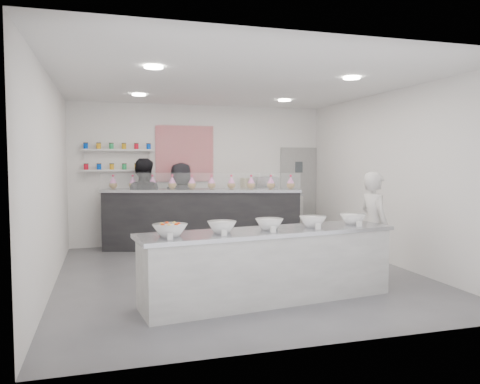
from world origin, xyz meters
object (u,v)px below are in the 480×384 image
espresso_machine (266,186)px  staff_right (181,205)px  back_bar (202,219)px  woman_prep (374,226)px  staff_left (142,204)px  espresso_ledge (271,218)px  prep_counter (269,265)px

espresso_machine → staff_right: (-1.93, -0.18, -0.35)m
back_bar → staff_right: size_ratio=2.25×
woman_prep → staff_left: (-3.19, 3.47, 0.11)m
woman_prep → staff_right: 4.21m
back_bar → woman_prep: woman_prep is taller
back_bar → woman_prep: bearing=-40.2°
espresso_machine → woman_prep: size_ratio=0.30×
back_bar → woman_prep: (2.03, -3.10, 0.20)m
espresso_ledge → staff_right: staff_right is taller
back_bar → woman_prep: size_ratio=2.42×
espresso_ledge → woman_prep: woman_prep is taller
staff_right → back_bar: bearing=129.7°
espresso_ledge → staff_right: bearing=-175.0°
back_bar → staff_right: (-0.37, 0.37, 0.27)m
back_bar → staff_left: (-1.16, 0.37, 0.31)m
prep_counter → espresso_ledge: espresso_ledge is taller
espresso_machine → woman_prep: bearing=-82.7°
staff_left → back_bar: bearing=176.8°
espresso_machine → espresso_ledge: bearing=0.0°
back_bar → woman_prep: 3.71m
woman_prep → staff_left: 4.71m
espresso_machine → woman_prep: woman_prep is taller
espresso_ledge → espresso_machine: (-0.12, 0.00, 0.71)m
prep_counter → staff_right: (-0.49, 4.07, 0.42)m
prep_counter → staff_left: staff_left is taller
woman_prep → staff_right: size_ratio=0.93×
prep_counter → back_bar: bearing=84.7°
espresso_ledge → staff_right: size_ratio=0.80×
staff_left → staff_right: bearing=-165.6°
staff_right → staff_left: bearing=-5.3°
espresso_ledge → staff_left: size_ratio=0.76×
espresso_ledge → staff_left: (-2.84, -0.18, 0.40)m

